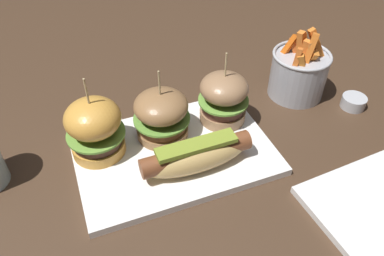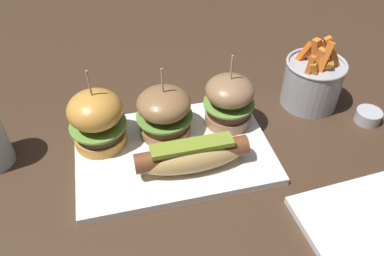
% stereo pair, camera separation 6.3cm
% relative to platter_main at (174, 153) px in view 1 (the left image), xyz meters
% --- Properties ---
extents(ground_plane, '(3.00, 3.00, 0.00)m').
position_rel_platter_main_xyz_m(ground_plane, '(0.00, 0.00, -0.01)').
color(ground_plane, '#422D1E').
extents(platter_main, '(0.33, 0.22, 0.01)m').
position_rel_platter_main_xyz_m(platter_main, '(0.00, 0.00, 0.00)').
color(platter_main, white).
rests_on(platter_main, ground).
extents(hot_dog, '(0.18, 0.05, 0.05)m').
position_rel_platter_main_xyz_m(hot_dog, '(0.02, -0.05, 0.03)').
color(hot_dog, tan).
rests_on(hot_dog, platter_main).
extents(slider_left, '(0.10, 0.10, 0.15)m').
position_rel_platter_main_xyz_m(slider_left, '(-0.12, 0.05, 0.06)').
color(slider_left, gold).
rests_on(slider_left, platter_main).
extents(slider_center, '(0.10, 0.10, 0.13)m').
position_rel_platter_main_xyz_m(slider_center, '(-0.01, 0.05, 0.05)').
color(slider_center, olive).
rests_on(slider_center, platter_main).
extents(slider_right, '(0.09, 0.09, 0.14)m').
position_rel_platter_main_xyz_m(slider_right, '(0.11, 0.05, 0.06)').
color(slider_right, '#98714D').
rests_on(slider_right, platter_main).
extents(fries_bucket, '(0.11, 0.11, 0.14)m').
position_rel_platter_main_xyz_m(fries_bucket, '(0.29, 0.08, 0.04)').
color(fries_bucket, '#A8AAB2').
rests_on(fries_bucket, ground).
extents(sauce_ramekin, '(0.05, 0.05, 0.02)m').
position_rel_platter_main_xyz_m(sauce_ramekin, '(0.38, -0.00, 0.01)').
color(sauce_ramekin, '#B7BABF').
rests_on(sauce_ramekin, ground).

